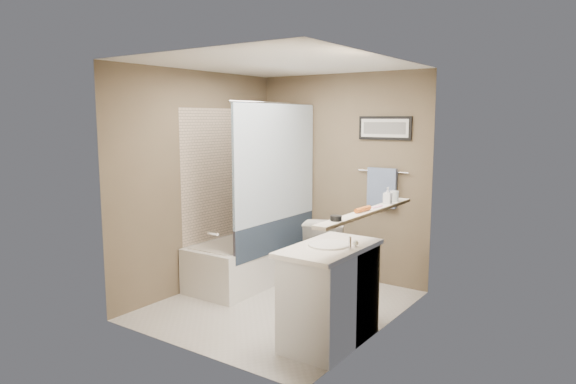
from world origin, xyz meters
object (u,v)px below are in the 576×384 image
Objects in this scene: vanity at (330,297)px; hair_brush_front at (363,209)px; toilet at (328,250)px; bathtub at (248,261)px; glass_jar at (394,196)px; soap_bottle at (388,196)px; candle_bowl_near at (336,218)px.

vanity is 4.09× the size of hair_brush_front.
hair_brush_front reaches higher than toilet.
bathtub is 1.67× the size of vanity.
soap_bottle is (0.00, -0.15, 0.02)m from glass_jar.
candle_bowl_near reaches higher than toilet.
glass_jar reaches higher than toilet.
soap_bottle is (0.00, 0.95, 0.05)m from candle_bowl_near.
soap_bottle is at bearing -90.00° from glass_jar.
glass_jar is 0.15m from soap_bottle.
candle_bowl_near is at bearing 101.20° from toilet.
soap_bottle is at bearing 126.91° from toilet.
glass_jar reaches higher than bathtub.
soap_bottle reaches higher than hair_brush_front.
soap_bottle is (0.99, -0.62, 0.79)m from toilet.
bathtub is 0.93m from toilet.
hair_brush_front is (1.79, -0.66, 0.89)m from bathtub.
hair_brush_front is 2.20× the size of glass_jar.
vanity reaches higher than bathtub.
bathtub is 2.28m from candle_bowl_near.
candle_bowl_near is at bearing -90.00° from glass_jar.
soap_bottle reaches higher than bathtub.
soap_bottle is (0.00, 0.50, 0.05)m from hair_brush_front.
bathtub is 16.67× the size of candle_bowl_near.
hair_brush_front is at bearing -21.36° from bathtub.
bathtub is at bearing 150.51° from vanity.
bathtub is 15.00× the size of glass_jar.
vanity is at bearing 127.43° from candle_bowl_near.
glass_jar reaches higher than candle_bowl_near.
hair_brush_front is at bearing 110.48° from toilet.
glass_jar is at bearing 90.00° from candle_bowl_near.
soap_bottle is at bearing 74.36° from vanity.
soap_bottle is (0.19, 0.71, 0.79)m from vanity.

